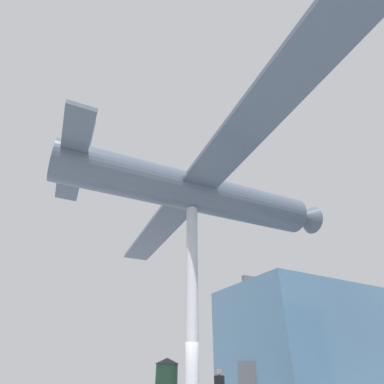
{
  "coord_description": "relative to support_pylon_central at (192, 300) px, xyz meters",
  "views": [
    {
      "loc": [
        10.59,
        -5.67,
        1.51
      ],
      "look_at": [
        0.0,
        0.0,
        8.85
      ],
      "focal_mm": 28.0,
      "sensor_mm": 36.0,
      "label": 1
    }
  ],
  "objects": [
    {
      "name": "support_pylon_central",
      "position": [
        0.0,
        0.0,
        0.0
      ],
      "size": [
        0.48,
        0.48,
        7.95
      ],
      "color": "#B7B7BC",
      "rests_on": "ground_plane"
    },
    {
      "name": "suspended_airplane",
      "position": [
        0.02,
        0.22,
        4.89
      ],
      "size": [
        20.41,
        13.9,
        3.46
      ],
      "rotation": [
        0.0,
        0.0,
        -0.07
      ],
      "color": "#4C5666",
      "rests_on": "support_pylon_central"
    },
    {
      "name": "glass_pavilion_left",
      "position": [
        -8.75,
        15.97,
        -0.1
      ],
      "size": [
        8.7,
        14.08,
        8.34
      ],
      "color": "slate",
      "rests_on": "ground_plane"
    },
    {
      "name": "info_kiosk",
      "position": [
        -4.13,
        0.89,
        -2.85
      ],
      "size": [
        1.16,
        1.16,
        2.18
      ],
      "color": "#234733",
      "rests_on": "ground_plane"
    }
  ]
}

